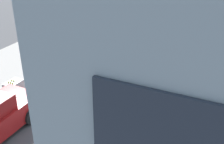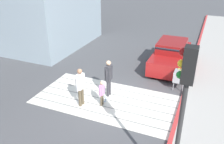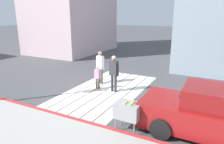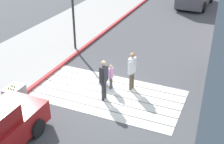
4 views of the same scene
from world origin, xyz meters
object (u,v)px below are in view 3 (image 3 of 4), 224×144
Objects in this scene: pedestrian_child_with_racket at (98,77)px; tennis_ball_cart at (128,111)px; pedestrian_adult_trailing at (114,71)px; car_parked_near_curb at (214,114)px; pedestrian_adult_lead at (100,65)px.

tennis_ball_cart is at bearing -135.12° from pedestrian_child_with_racket.
tennis_ball_cart is at bearing -145.86° from pedestrian_adult_trailing.
tennis_ball_cart is 0.57× the size of pedestrian_adult_trailing.
car_parked_near_curb is 2.42× the size of pedestrian_adult_trailing.
car_parked_near_curb is at bearing -110.40° from pedestrian_child_with_racket.
pedestrian_adult_trailing is at bearing 65.33° from car_parked_near_curb.
car_parked_near_curb is 5.63m from pedestrian_child_with_racket.
car_parked_near_curb is at bearing -114.67° from pedestrian_adult_trailing.
car_parked_near_curb is 2.45× the size of pedestrian_adult_lead.
pedestrian_adult_trailing is (2.03, 4.41, 0.30)m from car_parked_near_curb.
pedestrian_adult_lead is 1.44m from pedestrian_adult_trailing.
pedestrian_child_with_racket is at bearing 69.60° from car_parked_near_curb.
pedestrian_adult_lead is (3.70, 3.20, 0.33)m from tennis_ball_cart.
pedestrian_adult_lead is 0.99× the size of pedestrian_adult_trailing.
tennis_ball_cart is at bearing 110.35° from car_parked_near_curb.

